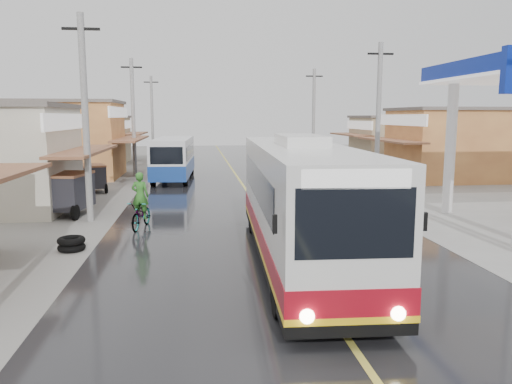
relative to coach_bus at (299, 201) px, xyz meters
The scene contains 12 objects.
ground 3.14m from the coach_bus, 92.92° to the right, with size 120.00×120.00×0.00m, color slate.
road 12.51m from the coach_bus, 90.62° to the left, with size 12.00×90.00×0.02m, color black.
centre_line 12.51m from the coach_bus, 90.62° to the left, with size 0.15×90.00×0.01m, color #D8CC4C.
shopfronts_left 20.30m from the coach_bus, 130.48° to the left, with size 11.00×44.00×5.20m, color tan, non-canonical shape.
utility_poles_left 15.27m from the coach_bus, 118.05° to the left, with size 1.60×50.00×8.00m, color gray, non-canonical shape.
utility_poles_right 14.27m from the coach_bus, 61.00° to the left, with size 1.60×36.00×8.00m, color gray, non-canonical shape.
coach_bus is the anchor object (origin of this frame).
second_bus 19.58m from the coach_bus, 102.91° to the left, with size 2.64×8.27×2.71m.
cyclist 6.97m from the coach_bus, 136.03° to the left, with size 1.09×2.08×2.14m.
tricycle_near 11.26m from the coach_bus, 137.05° to the left, with size 1.93×2.58×1.80m.
tricycle_far 16.68m from the coach_bus, 120.97° to the left, with size 1.89×2.15×1.52m.
tyre_stack 7.22m from the coach_bus, 164.40° to the left, with size 0.85×0.85×0.44m.
Camera 1 is at (-2.75, -11.13, 4.14)m, focal length 35.00 mm.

